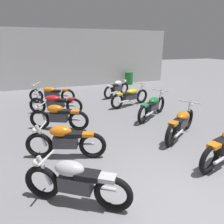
{
  "coord_description": "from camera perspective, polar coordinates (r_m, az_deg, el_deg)",
  "views": [
    {
      "loc": [
        -2.12,
        -1.99,
        2.66
      ],
      "look_at": [
        0.0,
        3.82,
        0.55
      ],
      "focal_mm": 31.78,
      "sensor_mm": 36.0,
      "label": 1
    }
  ],
  "objects": [
    {
      "name": "motorcycle_left_row_2",
      "position": [
        6.64,
        -15.15,
        -1.22
      ],
      "size": [
        1.83,
        0.94,
        0.88
      ],
      "color": "black",
      "rests_on": "ground"
    },
    {
      "name": "ground_plane",
      "position": [
        3.95,
        21.5,
        -25.2
      ],
      "size": [
        60.0,
        60.0,
        0.0
      ],
      "primitive_type": "plane",
      "color": "gray"
    },
    {
      "name": "back_wall",
      "position": [
        13.48,
        -11.34,
        14.84
      ],
      "size": [
        13.4,
        0.24,
        3.6
      ],
      "primitive_type": "cube",
      "color": "#BCBAB7",
      "rests_on": "ground"
    },
    {
      "name": "motorcycle_left_row_1",
      "position": [
        4.96,
        -13.33,
        -8.08
      ],
      "size": [
        1.89,
        0.8,
        0.88
      ],
      "color": "black",
      "rests_on": "ground"
    },
    {
      "name": "motorcycle_right_row_2",
      "position": [
        7.66,
        11.6,
        1.68
      ],
      "size": [
        1.87,
        1.3,
        0.97
      ],
      "color": "black",
      "rests_on": "ground"
    },
    {
      "name": "motorcycle_left_row_0",
      "position": [
        3.61,
        -10.5,
        -19.14
      ],
      "size": [
        1.71,
        1.17,
        0.88
      ],
      "color": "black",
      "rests_on": "ground"
    },
    {
      "name": "oil_drum",
      "position": [
        14.12,
        4.89,
        9.68
      ],
      "size": [
        0.59,
        0.59,
        0.85
      ],
      "color": "#1E722D",
      "rests_on": "ground"
    },
    {
      "name": "motorcycle_right_row_1",
      "position": [
        6.28,
        19.28,
        -2.86
      ],
      "size": [
        1.89,
        1.26,
        0.97
      ],
      "color": "black",
      "rests_on": "ground"
    },
    {
      "name": "motorcycle_left_row_4",
      "position": [
        9.86,
        -16.98,
        5.08
      ],
      "size": [
        2.09,
        0.94,
        0.97
      ],
      "color": "black",
      "rests_on": "ground"
    },
    {
      "name": "motorcycle_left_row_3",
      "position": [
        8.21,
        -16.01,
        2.48
      ],
      "size": [
        2.03,
        1.06,
        0.97
      ],
      "color": "black",
      "rests_on": "ground"
    },
    {
      "name": "motorcycle_right_row_3",
      "position": [
        9.02,
        5.31,
        4.59
      ],
      "size": [
        2.11,
        0.89,
        0.97
      ],
      "color": "black",
      "rests_on": "ground"
    },
    {
      "name": "motorcycle_right_row_4",
      "position": [
        10.62,
        1.44,
        6.88
      ],
      "size": [
        1.78,
        1.03,
        0.88
      ],
      "color": "black",
      "rests_on": "ground"
    }
  ]
}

